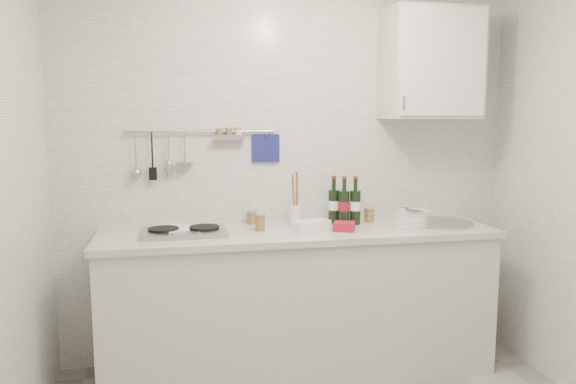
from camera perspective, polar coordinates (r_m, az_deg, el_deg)
The scene contains 14 objects.
back_wall at distance 3.72m, azimuth 0.13°, elevation 2.07°, with size 3.00×0.02×2.50m, color silver.
counter at distance 3.62m, azimuth 1.20°, elevation -11.40°, with size 2.44×0.64×0.96m.
wall_rail at distance 3.60m, azimuth -9.12°, elevation 4.58°, with size 0.98×0.09×0.34m.
wall_cabinet at distance 3.83m, azimuth 14.34°, elevation 12.48°, with size 0.60×0.38×0.70m.
plate_stack_hob at distance 3.44m, azimuth -11.83°, elevation -3.84°, with size 0.28×0.27×0.03m.
plate_stack_sink at distance 3.68m, azimuth 12.48°, elevation -2.63°, with size 0.25×0.24×0.11m.
wine_bottles at distance 3.65m, azimuth 5.74°, elevation -0.86°, with size 0.20×0.13×0.31m.
butter_dish at distance 3.43m, azimuth 2.37°, elevation -3.46°, with size 0.22×0.11×0.07m, color white.
strawberry_punnet at distance 3.47m, azimuth 5.72°, elevation -3.49°, with size 0.12×0.12×0.05m, color red.
utensil_crock at distance 3.61m, azimuth 0.75°, elevation -2.11°, with size 0.08×0.08×0.35m.
jar_a at distance 3.66m, azimuth -3.70°, elevation -2.56°, with size 0.07×0.07×0.09m.
jar_b at distance 3.76m, azimuth 8.24°, elevation -2.29°, with size 0.07×0.07×0.09m.
jar_c at distance 3.76m, azimuth 8.29°, elevation -2.54°, with size 0.06×0.06×0.06m.
jar_d at distance 3.44m, azimuth -2.85°, elevation -3.06°, with size 0.06×0.06×0.11m.
Camera 1 is at (-0.74, -2.23, 1.63)m, focal length 35.00 mm.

